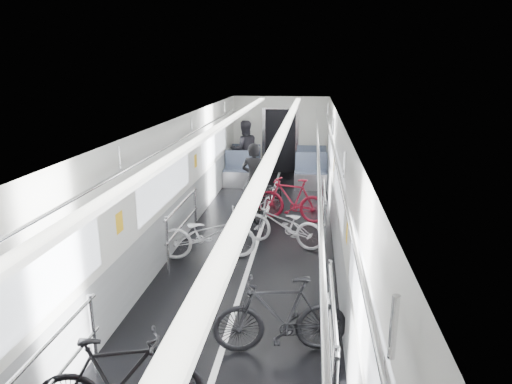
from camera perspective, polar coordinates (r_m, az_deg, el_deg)
car_shell at (r=9.48m, az=0.79°, el=2.11°), size 3.02×14.01×2.41m
bike_left_mid at (r=4.83m, az=-16.65°, el=-21.61°), size 1.63×0.88×0.94m
bike_left_far at (r=8.15m, az=-6.06°, el=-5.29°), size 1.79×0.92×0.90m
bike_right_near at (r=5.60m, az=3.03°, el=-15.11°), size 1.67×0.73×0.97m
bike_right_mid at (r=8.67m, az=3.38°, el=-4.07°), size 1.72×1.07×0.85m
bike_right_far at (r=10.07m, az=4.49°, el=-0.93°), size 1.67×0.90×0.97m
bike_aisle at (r=10.34m, az=1.59°, el=-0.75°), size 1.04×1.74×0.86m
person_standing at (r=10.36m, az=-0.23°, el=1.60°), size 0.69×0.54×1.66m
person_seated at (r=13.79m, az=-1.45°, el=5.32°), size 1.02×0.91×1.75m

